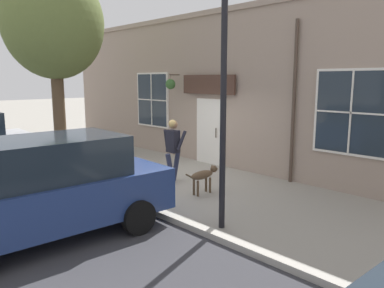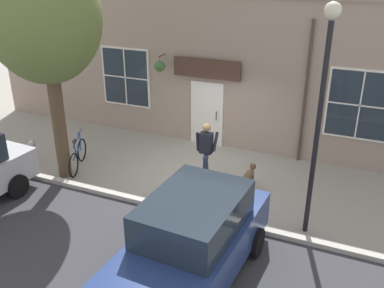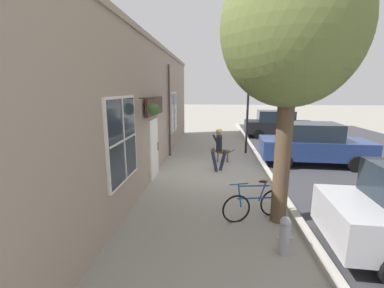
{
  "view_description": "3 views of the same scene",
  "coord_description": "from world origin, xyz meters",
  "px_view_note": "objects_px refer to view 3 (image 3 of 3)",
  "views": [
    {
      "loc": [
        6.46,
        7.69,
        2.71
      ],
      "look_at": [
        -0.69,
        0.13,
        0.91
      ],
      "focal_mm": 35.0,
      "sensor_mm": 36.0,
      "label": 1
    },
    {
      "loc": [
        10.03,
        4.17,
        5.73
      ],
      "look_at": [
        -0.08,
        -0.23,
        0.88
      ],
      "focal_mm": 40.0,
      "sensor_mm": 36.0,
      "label": 2
    },
    {
      "loc": [
        -0.03,
        -9.31,
        3.11
      ],
      "look_at": [
        -0.94,
        1.0,
        0.9
      ],
      "focal_mm": 24.0,
      "sensor_mm": 36.0,
      "label": 3
    }
  ],
  "objects_px": {
    "parked_car_far_end": "(278,124)",
    "fire_hydrant": "(284,235)",
    "leaning_bicycle": "(255,204)",
    "street_lamp": "(249,86)",
    "dog_on_leash": "(221,152)",
    "pedestrian_walking": "(219,146)",
    "parked_car_mid_block": "(312,144)",
    "street_tree_by_curb": "(295,32)"
  },
  "relations": [
    {
      "from": "street_tree_by_curb",
      "to": "fire_hydrant",
      "type": "height_order",
      "value": "street_tree_by_curb"
    },
    {
      "from": "dog_on_leash",
      "to": "leaning_bicycle",
      "type": "relative_size",
      "value": 0.67
    },
    {
      "from": "pedestrian_walking",
      "to": "street_lamp",
      "type": "height_order",
      "value": "street_lamp"
    },
    {
      "from": "dog_on_leash",
      "to": "parked_car_far_end",
      "type": "xyz_separation_m",
      "value": [
        3.8,
        6.25,
        0.43
      ]
    },
    {
      "from": "leaning_bicycle",
      "to": "street_lamp",
      "type": "relative_size",
      "value": 0.33
    },
    {
      "from": "dog_on_leash",
      "to": "parked_car_far_end",
      "type": "relative_size",
      "value": 0.25
    },
    {
      "from": "parked_car_mid_block",
      "to": "street_tree_by_curb",
      "type": "bearing_deg",
      "value": -116.12
    },
    {
      "from": "dog_on_leash",
      "to": "parked_car_mid_block",
      "type": "xyz_separation_m",
      "value": [
        3.77,
        -0.03,
        0.43
      ]
    },
    {
      "from": "parked_car_far_end",
      "to": "street_lamp",
      "type": "distance_m",
      "value": 5.72
    },
    {
      "from": "dog_on_leash",
      "to": "street_tree_by_curb",
      "type": "relative_size",
      "value": 0.18
    },
    {
      "from": "parked_car_mid_block",
      "to": "fire_hydrant",
      "type": "distance_m",
      "value": 6.89
    },
    {
      "from": "street_tree_by_curb",
      "to": "pedestrian_walking",
      "type": "bearing_deg",
      "value": 110.78
    },
    {
      "from": "street_tree_by_curb",
      "to": "fire_hydrant",
      "type": "distance_m",
      "value": 4.08
    },
    {
      "from": "pedestrian_walking",
      "to": "street_lamp",
      "type": "xyz_separation_m",
      "value": [
        1.39,
        3.0,
        2.24
      ]
    },
    {
      "from": "leaning_bicycle",
      "to": "fire_hydrant",
      "type": "xyz_separation_m",
      "value": [
        0.34,
        -1.36,
        0.02
      ]
    },
    {
      "from": "pedestrian_walking",
      "to": "leaning_bicycle",
      "type": "height_order",
      "value": "pedestrian_walking"
    },
    {
      "from": "leaning_bicycle",
      "to": "parked_car_far_end",
      "type": "height_order",
      "value": "parked_car_far_end"
    },
    {
      "from": "dog_on_leash",
      "to": "street_tree_by_curb",
      "type": "xyz_separation_m",
      "value": [
        1.29,
        -5.07,
        3.82
      ]
    },
    {
      "from": "leaning_bicycle",
      "to": "fire_hydrant",
      "type": "height_order",
      "value": "leaning_bicycle"
    },
    {
      "from": "parked_car_far_end",
      "to": "fire_hydrant",
      "type": "bearing_deg",
      "value": -102.33
    },
    {
      "from": "dog_on_leash",
      "to": "leaning_bicycle",
      "type": "xyz_separation_m",
      "value": [
        0.7,
        -4.99,
        -0.07
      ]
    },
    {
      "from": "parked_car_mid_block",
      "to": "parked_car_far_end",
      "type": "distance_m",
      "value": 6.28
    },
    {
      "from": "dog_on_leash",
      "to": "parked_car_far_end",
      "type": "distance_m",
      "value": 7.33
    },
    {
      "from": "street_tree_by_curb",
      "to": "parked_car_mid_block",
      "type": "height_order",
      "value": "street_tree_by_curb"
    },
    {
      "from": "fire_hydrant",
      "to": "street_tree_by_curb",
      "type": "bearing_deg",
      "value": 78.79
    },
    {
      "from": "street_tree_by_curb",
      "to": "parked_car_far_end",
      "type": "relative_size",
      "value": 1.37
    },
    {
      "from": "parked_car_mid_block",
      "to": "fire_hydrant",
      "type": "height_order",
      "value": "parked_car_mid_block"
    },
    {
      "from": "pedestrian_walking",
      "to": "fire_hydrant",
      "type": "height_order",
      "value": "pedestrian_walking"
    },
    {
      "from": "pedestrian_walking",
      "to": "street_lamp",
      "type": "bearing_deg",
      "value": 65.07
    },
    {
      "from": "pedestrian_walking",
      "to": "street_tree_by_curb",
      "type": "height_order",
      "value": "street_tree_by_curb"
    },
    {
      "from": "parked_car_mid_block",
      "to": "leaning_bicycle",
      "type": "bearing_deg",
      "value": -121.75
    },
    {
      "from": "dog_on_leash",
      "to": "fire_hydrant",
      "type": "bearing_deg",
      "value": -80.68
    },
    {
      "from": "pedestrian_walking",
      "to": "dog_on_leash",
      "type": "height_order",
      "value": "pedestrian_walking"
    },
    {
      "from": "street_tree_by_curb",
      "to": "leaning_bicycle",
      "type": "distance_m",
      "value": 3.93
    },
    {
      "from": "dog_on_leash",
      "to": "street_tree_by_curb",
      "type": "distance_m",
      "value": 6.48
    },
    {
      "from": "parked_car_mid_block",
      "to": "parked_car_far_end",
      "type": "xyz_separation_m",
      "value": [
        0.03,
        6.28,
        0.0
      ]
    },
    {
      "from": "pedestrian_walking",
      "to": "leaning_bicycle",
      "type": "relative_size",
      "value": 1.03
    },
    {
      "from": "leaning_bicycle",
      "to": "parked_car_far_end",
      "type": "distance_m",
      "value": 11.67
    },
    {
      "from": "dog_on_leash",
      "to": "street_lamp",
      "type": "bearing_deg",
      "value": 53.83
    },
    {
      "from": "parked_car_far_end",
      "to": "fire_hydrant",
      "type": "height_order",
      "value": "parked_car_far_end"
    },
    {
      "from": "pedestrian_walking",
      "to": "leaning_bicycle",
      "type": "xyz_separation_m",
      "value": [
        0.84,
        -3.7,
        -0.62
      ]
    },
    {
      "from": "parked_car_mid_block",
      "to": "street_lamp",
      "type": "xyz_separation_m",
      "value": [
        -2.52,
        1.74,
        2.36
      ]
    }
  ]
}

